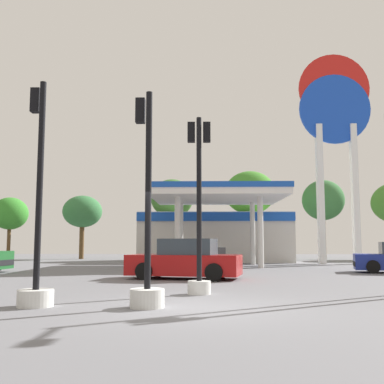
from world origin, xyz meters
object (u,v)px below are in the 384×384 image
at_px(traffic_signal_3, 37,247).
at_px(traffic_signal_1, 147,251).
at_px(car_0, 185,261).
at_px(tree_1, 82,212).
at_px(station_pole_sign, 335,126).
at_px(traffic_signal_2, 199,224).
at_px(tree_2, 172,199).
at_px(tree_4, 323,200).
at_px(tree_3, 250,193).
at_px(tree_0, 10,214).

bearing_deg(traffic_signal_3, traffic_signal_1, -2.40).
height_order(car_0, tree_1, tree_1).
distance_m(station_pole_sign, traffic_signal_2, 21.04).
bearing_deg(car_0, tree_1, 114.56).
bearing_deg(tree_2, station_pole_sign, -29.94).
bearing_deg(traffic_signal_3, tree_4, 63.79).
xyz_separation_m(station_pole_sign, tree_3, (-5.02, 7.28, -3.74)).
relative_size(car_0, traffic_signal_3, 0.90).
xyz_separation_m(traffic_signal_2, tree_2, (-2.35, 24.10, 3.02)).
xyz_separation_m(traffic_signal_2, traffic_signal_3, (-3.59, -2.50, -0.60)).
bearing_deg(traffic_signal_2, traffic_signal_1, -113.41).
xyz_separation_m(station_pole_sign, tree_0, (-24.36, 6.04, -5.51)).
distance_m(traffic_signal_2, tree_4, 27.53).
height_order(car_0, traffic_signal_3, traffic_signal_3).
bearing_deg(tree_4, traffic_signal_3, -116.21).
bearing_deg(tree_0, traffic_signal_1, -61.52).
bearing_deg(traffic_signal_1, tree_4, 68.07).
height_order(tree_1, tree_4, tree_4).
bearing_deg(tree_3, tree_1, 174.83).
bearing_deg(station_pole_sign, tree_0, 166.08).
bearing_deg(tree_2, tree_4, 5.98).
bearing_deg(traffic_signal_3, tree_1, 102.93).
bearing_deg(traffic_signal_1, tree_2, 92.62).
relative_size(station_pole_sign, tree_3, 1.95).
relative_size(car_0, tree_2, 0.70).
relative_size(traffic_signal_2, tree_1, 0.91).
bearing_deg(tree_4, tree_0, -175.89).
relative_size(tree_0, tree_4, 0.76).
distance_m(car_0, traffic_signal_2, 5.34).
relative_size(traffic_signal_1, tree_0, 0.96).
relative_size(tree_1, tree_3, 0.74).
distance_m(station_pole_sign, tree_0, 25.69).
distance_m(station_pole_sign, tree_4, 9.04).
bearing_deg(tree_1, traffic_signal_1, -72.54).
bearing_deg(tree_4, traffic_signal_1, -111.93).
height_order(tree_2, tree_4, tree_4).
distance_m(car_0, traffic_signal_3, 8.26).
xyz_separation_m(traffic_signal_1, tree_4, (11.28, 28.01, 3.65)).
xyz_separation_m(tree_1, tree_2, (7.80, -2.00, 0.93)).
height_order(traffic_signal_3, tree_4, tree_4).
height_order(station_pole_sign, tree_4, station_pole_sign).
height_order(car_0, tree_2, tree_2).
xyz_separation_m(traffic_signal_3, tree_2, (1.24, 26.60, 3.62)).
xyz_separation_m(traffic_signal_2, tree_1, (-10.15, 26.11, 2.09)).
relative_size(traffic_signal_2, tree_2, 0.76).
xyz_separation_m(car_0, tree_4, (10.73, 20.24, 4.17)).
distance_m(car_0, tree_0, 23.78).
bearing_deg(tree_4, car_0, -117.94).
bearing_deg(traffic_signal_1, car_0, 86.01).
bearing_deg(tree_4, tree_1, 178.04).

